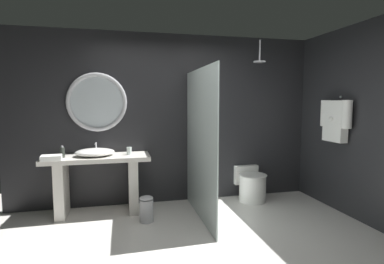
{
  "coord_description": "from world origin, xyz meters",
  "views": [
    {
      "loc": [
        -0.73,
        -2.76,
        1.58
      ],
      "look_at": [
        0.13,
        0.89,
        1.19
      ],
      "focal_mm": 28.17,
      "sensor_mm": 36.0,
      "label": 1
    }
  ],
  "objects_px": {
    "tumbler_cup": "(129,151)",
    "rain_shower_head": "(260,59)",
    "round_wall_mirror": "(97,102)",
    "hanging_bathrobe": "(335,119)",
    "vessel_sink": "(95,152)",
    "waste_bin": "(146,209)",
    "folded_hand_towel": "(51,158)",
    "toilet": "(251,184)",
    "soap_dispenser": "(62,152)"
  },
  "relations": [
    {
      "from": "soap_dispenser",
      "to": "toilet",
      "type": "height_order",
      "value": "soap_dispenser"
    },
    {
      "from": "vessel_sink",
      "to": "round_wall_mirror",
      "type": "bearing_deg",
      "value": 83.42
    },
    {
      "from": "soap_dispenser",
      "to": "folded_hand_towel",
      "type": "distance_m",
      "value": 0.19
    },
    {
      "from": "tumbler_cup",
      "to": "hanging_bathrobe",
      "type": "xyz_separation_m",
      "value": [
        2.84,
        -0.67,
        0.46
      ]
    },
    {
      "from": "toilet",
      "to": "folded_hand_towel",
      "type": "distance_m",
      "value": 2.96
    },
    {
      "from": "vessel_sink",
      "to": "round_wall_mirror",
      "type": "relative_size",
      "value": 0.62
    },
    {
      "from": "soap_dispenser",
      "to": "toilet",
      "type": "xyz_separation_m",
      "value": [
        2.78,
        0.08,
        -0.64
      ]
    },
    {
      "from": "soap_dispenser",
      "to": "rain_shower_head",
      "type": "distance_m",
      "value": 3.15
    },
    {
      "from": "rain_shower_head",
      "to": "toilet",
      "type": "relative_size",
      "value": 0.52
    },
    {
      "from": "tumbler_cup",
      "to": "rain_shower_head",
      "type": "height_order",
      "value": "rain_shower_head"
    },
    {
      "from": "vessel_sink",
      "to": "hanging_bathrobe",
      "type": "bearing_deg",
      "value": -11.18
    },
    {
      "from": "waste_bin",
      "to": "tumbler_cup",
      "type": "bearing_deg",
      "value": 112.61
    },
    {
      "from": "tumbler_cup",
      "to": "hanging_bathrobe",
      "type": "relative_size",
      "value": 0.16
    },
    {
      "from": "hanging_bathrobe",
      "to": "folded_hand_towel",
      "type": "height_order",
      "value": "hanging_bathrobe"
    },
    {
      "from": "vessel_sink",
      "to": "waste_bin",
      "type": "distance_m",
      "value": 1.07
    },
    {
      "from": "round_wall_mirror",
      "to": "waste_bin",
      "type": "height_order",
      "value": "round_wall_mirror"
    },
    {
      "from": "folded_hand_towel",
      "to": "tumbler_cup",
      "type": "bearing_deg",
      "value": 10.61
    },
    {
      "from": "rain_shower_head",
      "to": "toilet",
      "type": "height_order",
      "value": "rain_shower_head"
    },
    {
      "from": "soap_dispenser",
      "to": "folded_hand_towel",
      "type": "height_order",
      "value": "soap_dispenser"
    },
    {
      "from": "vessel_sink",
      "to": "toilet",
      "type": "distance_m",
      "value": 2.45
    },
    {
      "from": "round_wall_mirror",
      "to": "waste_bin",
      "type": "xyz_separation_m",
      "value": [
        0.63,
        -0.71,
        -1.39
      ]
    },
    {
      "from": "round_wall_mirror",
      "to": "toilet",
      "type": "xyz_separation_m",
      "value": [
        2.34,
        -0.2,
        -1.31
      ]
    },
    {
      "from": "soap_dispenser",
      "to": "hanging_bathrobe",
      "type": "bearing_deg",
      "value": -9.64
    },
    {
      "from": "waste_bin",
      "to": "toilet",
      "type": "bearing_deg",
      "value": 16.69
    },
    {
      "from": "waste_bin",
      "to": "vessel_sink",
      "type": "bearing_deg",
      "value": 145.39
    },
    {
      "from": "waste_bin",
      "to": "round_wall_mirror",
      "type": "bearing_deg",
      "value": 131.59
    },
    {
      "from": "vessel_sink",
      "to": "soap_dispenser",
      "type": "xyz_separation_m",
      "value": [
        -0.42,
        -0.02,
        0.02
      ]
    },
    {
      "from": "rain_shower_head",
      "to": "hanging_bathrobe",
      "type": "xyz_separation_m",
      "value": [
        0.87,
        -0.64,
        -0.88
      ]
    },
    {
      "from": "rain_shower_head",
      "to": "round_wall_mirror",
      "type": "bearing_deg",
      "value": 173.61
    },
    {
      "from": "tumbler_cup",
      "to": "rain_shower_head",
      "type": "distance_m",
      "value": 2.38
    },
    {
      "from": "soap_dispenser",
      "to": "tumbler_cup",
      "type": "bearing_deg",
      "value": 2.27
    },
    {
      "from": "vessel_sink",
      "to": "round_wall_mirror",
      "type": "distance_m",
      "value": 0.74
    },
    {
      "from": "vessel_sink",
      "to": "tumbler_cup",
      "type": "bearing_deg",
      "value": 1.76
    },
    {
      "from": "vessel_sink",
      "to": "soap_dispenser",
      "type": "height_order",
      "value": "vessel_sink"
    },
    {
      "from": "round_wall_mirror",
      "to": "hanging_bathrobe",
      "type": "xyz_separation_m",
      "value": [
        3.28,
        -0.91,
        -0.23
      ]
    },
    {
      "from": "vessel_sink",
      "to": "folded_hand_towel",
      "type": "bearing_deg",
      "value": -161.95
    },
    {
      "from": "folded_hand_towel",
      "to": "hanging_bathrobe",
      "type": "bearing_deg",
      "value": -7.16
    },
    {
      "from": "rain_shower_head",
      "to": "waste_bin",
      "type": "height_order",
      "value": "rain_shower_head"
    },
    {
      "from": "soap_dispenser",
      "to": "waste_bin",
      "type": "height_order",
      "value": "soap_dispenser"
    },
    {
      "from": "vessel_sink",
      "to": "folded_hand_towel",
      "type": "relative_size",
      "value": 2.13
    },
    {
      "from": "rain_shower_head",
      "to": "folded_hand_towel",
      "type": "distance_m",
      "value": 3.26
    },
    {
      "from": "tumbler_cup",
      "to": "rain_shower_head",
      "type": "xyz_separation_m",
      "value": [
        1.97,
        -0.03,
        1.34
      ]
    },
    {
      "from": "waste_bin",
      "to": "rain_shower_head",
      "type": "bearing_deg",
      "value": 14.0
    },
    {
      "from": "round_wall_mirror",
      "to": "soap_dispenser",
      "type": "bearing_deg",
      "value": -148.31
    },
    {
      "from": "tumbler_cup",
      "to": "waste_bin",
      "type": "height_order",
      "value": "tumbler_cup"
    },
    {
      "from": "toilet",
      "to": "soap_dispenser",
      "type": "bearing_deg",
      "value": -178.46
    },
    {
      "from": "folded_hand_towel",
      "to": "toilet",
      "type": "bearing_deg",
      "value": 4.47
    },
    {
      "from": "tumbler_cup",
      "to": "folded_hand_towel",
      "type": "distance_m",
      "value": 1.01
    },
    {
      "from": "waste_bin",
      "to": "soap_dispenser",
      "type": "bearing_deg",
      "value": 158.02
    },
    {
      "from": "tumbler_cup",
      "to": "vessel_sink",
      "type": "bearing_deg",
      "value": -178.24
    }
  ]
}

